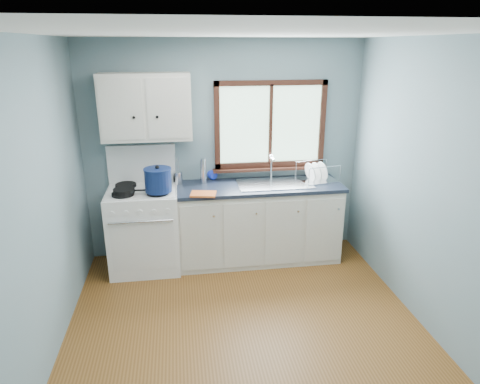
{
  "coord_description": "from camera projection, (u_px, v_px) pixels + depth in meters",
  "views": [
    {
      "loc": [
        -0.53,
        -3.04,
        2.42
      ],
      "look_at": [
        0.05,
        0.9,
        1.05
      ],
      "focal_mm": 32.0,
      "sensor_mm": 36.0,
      "label": 1
    }
  ],
  "objects": [
    {
      "name": "floor",
      "position": [
        249.0,
        341.0,
        3.71
      ],
      "size": [
        3.2,
        3.6,
        0.02
      ],
      "primitive_type": "cube",
      "color": "brown",
      "rests_on": "ground"
    },
    {
      "name": "ceiling",
      "position": [
        252.0,
        31.0,
        2.89
      ],
      "size": [
        3.2,
        3.6,
        0.02
      ],
      "primitive_type": "cube",
      "color": "white",
      "rests_on": "wall_back"
    },
    {
      "name": "wall_back",
      "position": [
        224.0,
        151.0,
        4.99
      ],
      "size": [
        3.2,
        0.02,
        2.5
      ],
      "primitive_type": "cube",
      "color": "slate",
      "rests_on": "ground"
    },
    {
      "name": "wall_front",
      "position": [
        332.0,
        375.0,
        1.6
      ],
      "size": [
        3.2,
        0.02,
        2.5
      ],
      "primitive_type": "cube",
      "color": "slate",
      "rests_on": "ground"
    },
    {
      "name": "wall_left",
      "position": [
        30.0,
        217.0,
        3.08
      ],
      "size": [
        0.02,
        3.6,
        2.5
      ],
      "primitive_type": "cube",
      "color": "slate",
      "rests_on": "ground"
    },
    {
      "name": "wall_right",
      "position": [
        443.0,
        195.0,
        3.52
      ],
      "size": [
        0.02,
        3.6,
        2.5
      ],
      "primitive_type": "cube",
      "color": "slate",
      "rests_on": "ground"
    },
    {
      "name": "gas_range",
      "position": [
        144.0,
        227.0,
        4.79
      ],
      "size": [
        0.76,
        0.69,
        1.36
      ],
      "color": "white",
      "rests_on": "floor"
    },
    {
      "name": "base_cabinets",
      "position": [
        258.0,
        226.0,
        5.01
      ],
      "size": [
        1.85,
        0.6,
        0.88
      ],
      "color": "silver",
      "rests_on": "floor"
    },
    {
      "name": "countertop",
      "position": [
        259.0,
        186.0,
        4.85
      ],
      "size": [
        1.89,
        0.64,
        0.04
      ],
      "primitive_type": "cube",
      "color": "black",
      "rests_on": "base_cabinets"
    },
    {
      "name": "sink",
      "position": [
        274.0,
        189.0,
        4.89
      ],
      "size": [
        0.84,
        0.46,
        0.44
      ],
      "color": "silver",
      "rests_on": "countertop"
    },
    {
      "name": "window",
      "position": [
        270.0,
        131.0,
        4.95
      ],
      "size": [
        1.36,
        0.1,
        1.03
      ],
      "color": "#9EC6A8",
      "rests_on": "wall_back"
    },
    {
      "name": "upper_cabinets",
      "position": [
        146.0,
        107.0,
        4.52
      ],
      "size": [
        0.95,
        0.35,
        0.7
      ],
      "color": "silver",
      "rests_on": "wall_back"
    },
    {
      "name": "skillet",
      "position": [
        124.0,
        191.0,
        4.46
      ],
      "size": [
        0.34,
        0.23,
        0.04
      ],
      "rotation": [
        0.0,
        0.0,
        -0.05
      ],
      "color": "black",
      "rests_on": "gas_range"
    },
    {
      "name": "stockpot",
      "position": [
        158.0,
        180.0,
        4.47
      ],
      "size": [
        0.32,
        0.32,
        0.28
      ],
      "rotation": [
        0.0,
        0.0,
        0.12
      ],
      "color": "#0E1D4A",
      "rests_on": "gas_range"
    },
    {
      "name": "utensil_crock",
      "position": [
        178.0,
        178.0,
        4.85
      ],
      "size": [
        0.11,
        0.11,
        0.35
      ],
      "rotation": [
        0.0,
        0.0,
        -0.01
      ],
      "color": "silver",
      "rests_on": "countertop"
    },
    {
      "name": "thermos",
      "position": [
        203.0,
        171.0,
        4.85
      ],
      "size": [
        0.08,
        0.08,
        0.29
      ],
      "primitive_type": "cylinder",
      "rotation": [
        0.0,
        0.0,
        -0.26
      ],
      "color": "silver",
      "rests_on": "countertop"
    },
    {
      "name": "soap_bottle",
      "position": [
        214.0,
        169.0,
        4.96
      ],
      "size": [
        0.14,
        0.14,
        0.28
      ],
      "primitive_type": "imported",
      "rotation": [
        0.0,
        0.0,
        0.37
      ],
      "color": "#1A32D0",
      "rests_on": "countertop"
    },
    {
      "name": "dish_towel",
      "position": [
        203.0,
        194.0,
        4.52
      ],
      "size": [
        0.29,
        0.24,
        0.02
      ],
      "primitive_type": "cube",
      "rotation": [
        0.0,
        0.0,
        -0.19
      ],
      "color": "#D06027",
      "rests_on": "countertop"
    },
    {
      "name": "dish_rack",
      "position": [
        317.0,
        176.0,
        4.98
      ],
      "size": [
        0.49,
        0.41,
        0.22
      ],
      "rotation": [
        0.0,
        0.0,
        0.22
      ],
      "color": "silver",
      "rests_on": "countertop"
    }
  ]
}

